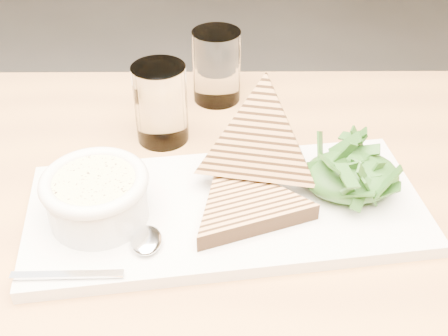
{
  "coord_description": "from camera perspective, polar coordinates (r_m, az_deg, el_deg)",
  "views": [
    {
      "loc": [
        0.07,
        -0.58,
        1.2
      ],
      "look_at": [
        0.13,
        -0.1,
        0.82
      ],
      "focal_mm": 45.0,
      "sensor_mm": 36.0,
      "label": 1
    }
  ],
  "objects": [
    {
      "name": "glass_near",
      "position": [
        0.73,
        -6.43,
        6.51
      ],
      "size": [
        0.07,
        0.07,
        0.1
      ],
      "primitive_type": "cylinder",
      "color": "white",
      "rests_on": "table_top"
    },
    {
      "name": "table_leg_br",
      "position": [
        1.22,
        18.09,
        -7.47
      ],
      "size": [
        0.06,
        0.06,
        0.73
      ],
      "primitive_type": "cylinder",
      "color": "#B07A3E",
      "rests_on": "ground"
    },
    {
      "name": "arugula_pile",
      "position": [
        0.64,
        12.84,
        -0.35
      ],
      "size": [
        0.11,
        0.1,
        0.05
      ],
      "primitive_type": null,
      "color": "#306122",
      "rests_on": "platter"
    },
    {
      "name": "spoon_bowl",
      "position": [
        0.58,
        -7.87,
        -7.28
      ],
      "size": [
        0.04,
        0.05,
        0.01
      ],
      "primitive_type": "ellipsoid",
      "rotation": [
        0.0,
        0.0,
        -0.1
      ],
      "color": "silver",
      "rests_on": "platter"
    },
    {
      "name": "soup_bowl",
      "position": [
        0.61,
        -12.7,
        -3.39
      ],
      "size": [
        0.1,
        0.1,
        0.04
      ],
      "primitive_type": "cylinder",
      "color": "silver",
      "rests_on": "platter"
    },
    {
      "name": "sandwich_lean",
      "position": [
        0.62,
        3.57,
        2.38
      ],
      "size": [
        0.2,
        0.2,
        0.18
      ],
      "primitive_type": null,
      "rotation": [
        1.0,
        0.0,
        -0.32
      ],
      "color": "tan",
      "rests_on": "sandwich_flat"
    },
    {
      "name": "table_top",
      "position": [
        0.61,
        -11.29,
        -9.7
      ],
      "size": [
        1.27,
        0.93,
        0.04
      ],
      "primitive_type": "cube",
      "rotation": [
        0.0,
        0.0,
        -0.12
      ],
      "color": "#B07A3E",
      "rests_on": "ground"
    },
    {
      "name": "glass_far",
      "position": [
        0.81,
        -0.76,
        10.29
      ],
      "size": [
        0.07,
        0.07,
        0.1
      ],
      "primitive_type": "cylinder",
      "color": "white",
      "rests_on": "table_top"
    },
    {
      "name": "salad_base",
      "position": [
        0.64,
        12.76,
        -0.78
      ],
      "size": [
        0.11,
        0.09,
        0.04
      ],
      "primitive_type": "ellipsoid",
      "color": "#163711",
      "rests_on": "platter"
    },
    {
      "name": "spoon_handle",
      "position": [
        0.56,
        -15.65,
        -10.39
      ],
      "size": [
        0.11,
        0.02,
        0.0
      ],
      "primitive_type": "cube",
      "rotation": [
        0.0,
        0.0,
        -0.1
      ],
      "color": "silver",
      "rests_on": "platter"
    },
    {
      "name": "soup",
      "position": [
        0.59,
        -13.04,
        -1.49
      ],
      "size": [
        0.09,
        0.09,
        0.01
      ],
      "primitive_type": "cylinder",
      "color": "#EDE196",
      "rests_on": "soup_bowl"
    },
    {
      "name": "platter",
      "position": [
        0.62,
        0.23,
        -4.18
      ],
      "size": [
        0.44,
        0.2,
        0.02
      ],
      "primitive_type": "cube",
      "rotation": [
        0.0,
        0.0,
        0.01
      ],
      "color": "silver",
      "rests_on": "table_top"
    },
    {
      "name": "sandwich_flat",
      "position": [
        0.6,
        2.17,
        -3.72
      ],
      "size": [
        0.19,
        0.19,
        0.02
      ],
      "primitive_type": null,
      "rotation": [
        0.0,
        0.0,
        0.24
      ],
      "color": "tan",
      "rests_on": "platter"
    },
    {
      "name": "bowl_rim",
      "position": [
        0.59,
        -13.07,
        -1.34
      ],
      "size": [
        0.11,
        0.11,
        0.01
      ],
      "primitive_type": "torus",
      "color": "silver",
      "rests_on": "soup_bowl"
    }
  ]
}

